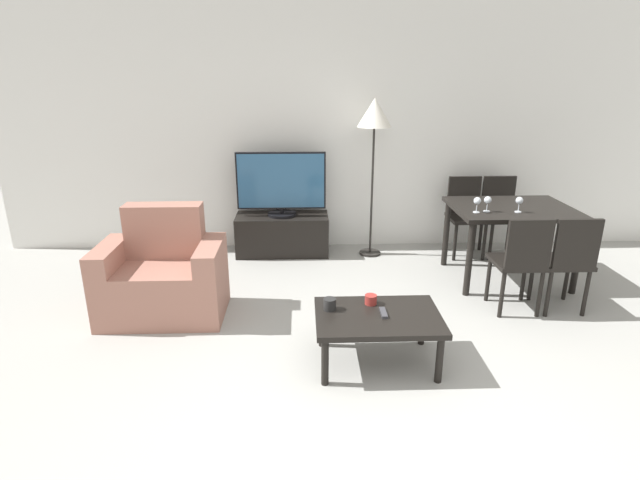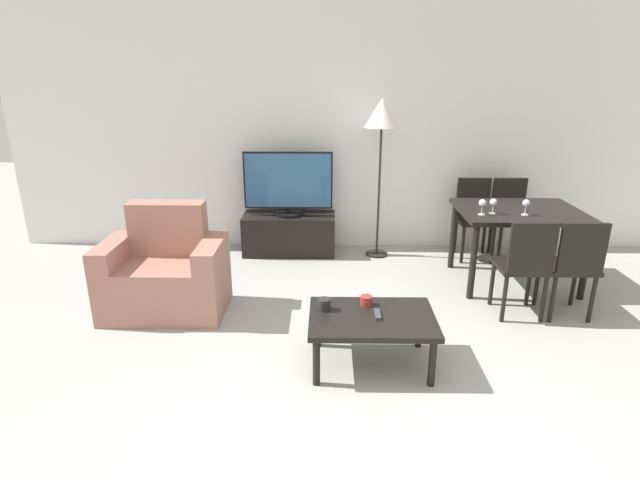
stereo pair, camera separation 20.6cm
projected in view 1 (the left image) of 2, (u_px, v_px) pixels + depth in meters
ground_plane at (385, 451)px, 2.75m from camera, size 18.00×18.00×0.00m
wall_back at (341, 131)px, 5.62m from camera, size 7.72×0.06×2.70m
armchair at (163, 278)px, 4.22m from camera, size 1.01×0.65×0.92m
tv_stand at (282, 234)px, 5.68m from camera, size 1.03×0.45×0.45m
tv at (281, 184)px, 5.49m from camera, size 0.98×0.32×0.71m
coffee_table at (378, 321)px, 3.49m from camera, size 0.87×0.61×0.38m
dining_table at (511, 216)px, 4.85m from camera, size 1.13×0.88×0.75m
dining_chair_near at (521, 259)px, 4.18m from camera, size 0.40×0.40×0.87m
dining_chair_far at (500, 211)px, 5.61m from camera, size 0.40×0.40×0.87m
dining_chair_near_right at (567, 259)px, 4.20m from camera, size 0.40×0.40×0.87m
dining_chair_far_left at (465, 211)px, 5.60m from camera, size 0.40×0.40×0.87m
floor_lamp at (374, 119)px, 5.23m from camera, size 0.36×0.36×1.73m
remote_primary at (383, 313)px, 3.47m from camera, size 0.04×0.15×0.02m
cup_white_near at (371, 300)px, 3.62m from camera, size 0.09×0.09×0.07m
cup_colored_far at (330, 304)px, 3.53m from camera, size 0.09×0.09×0.09m
wine_glass_left at (477, 202)px, 4.58m from camera, size 0.07×0.07×0.15m
wine_glass_center at (519, 202)px, 4.59m from camera, size 0.07×0.07×0.15m
wine_glass_right at (488, 201)px, 4.61m from camera, size 0.07×0.07×0.15m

